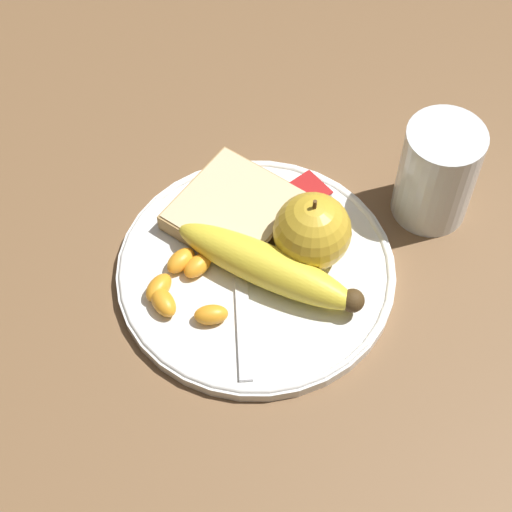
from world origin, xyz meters
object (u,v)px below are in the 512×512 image
at_px(banana, 271,265).
at_px(jam_packet, 304,199).
at_px(bread_slice, 234,211).
at_px(fork, 241,275).
at_px(plate, 256,270).
at_px(juice_glass, 437,175).
at_px(apple, 312,231).

relative_size(banana, jam_packet, 4.16).
height_order(bread_slice, jam_packet, same).
bearing_deg(fork, plate, -58.16).
relative_size(fork, jam_packet, 3.62).
relative_size(juice_glass, fork, 0.68).
distance_m(apple, banana, 0.05).
distance_m(banana, bread_slice, 0.08).
distance_m(juice_glass, banana, 0.18).
bearing_deg(plate, jam_packet, -161.29).
relative_size(juice_glass, jam_packet, 2.47).
distance_m(juice_glass, fork, 0.21).
relative_size(juice_glass, banana, 0.59).
bearing_deg(fork, bread_slice, 2.72).
height_order(plate, juice_glass, juice_glass).
distance_m(juice_glass, jam_packet, 0.13).
distance_m(juice_glass, apple, 0.14).
height_order(juice_glass, bread_slice, juice_glass).
xyz_separation_m(juice_glass, jam_packet, (0.10, -0.07, -0.03)).
bearing_deg(apple, juice_glass, 168.93).
xyz_separation_m(bread_slice, fork, (0.04, 0.06, -0.01)).
distance_m(plate, bread_slice, 0.06).
height_order(juice_glass, apple, juice_glass).
xyz_separation_m(plate, juice_glass, (-0.18, 0.05, 0.04)).
bearing_deg(bread_slice, juice_glass, 147.41).
bearing_deg(juice_glass, bread_slice, -32.59).
relative_size(plate, fork, 1.66).
relative_size(bread_slice, jam_packet, 3.01).
height_order(juice_glass, fork, juice_glass).
height_order(apple, jam_packet, apple).
xyz_separation_m(banana, jam_packet, (-0.08, -0.04, -0.01)).
relative_size(plate, jam_packet, 6.00).
relative_size(apple, jam_packet, 1.86).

